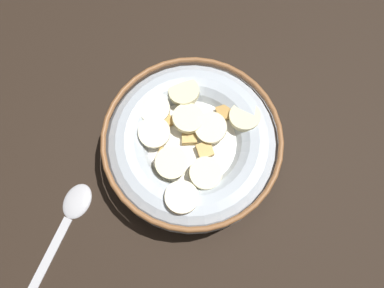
# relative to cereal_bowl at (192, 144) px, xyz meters

# --- Properties ---
(ground_plane) EXTENTS (0.92, 0.92, 0.02)m
(ground_plane) POSITION_rel_cereal_bowl_xyz_m (0.00, -0.00, -0.04)
(ground_plane) COLOR black
(cereal_bowl) EXTENTS (0.20, 0.20, 0.06)m
(cereal_bowl) POSITION_rel_cereal_bowl_xyz_m (0.00, 0.00, 0.00)
(cereal_bowl) COLOR #B2BCC6
(cereal_bowl) RESTS_ON ground_plane
(spoon) EXTENTS (0.14, 0.11, 0.01)m
(spoon) POSITION_rel_cereal_bowl_xyz_m (0.16, -0.00, -0.03)
(spoon) COLOR #B7B7BC
(spoon) RESTS_ON ground_plane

